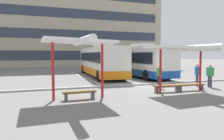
{
  "coord_description": "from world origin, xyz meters",
  "views": [
    {
      "loc": [
        -8.8,
        -13.7,
        2.37
      ],
      "look_at": [
        -2.54,
        3.25,
        1.08
      ],
      "focal_mm": 34.94,
      "sensor_mm": 36.0,
      "label": 1
    }
  ],
  "objects_px": {
    "bench_0": "(80,93)",
    "waiting_shelter_0": "(79,43)",
    "coach_bus_1": "(135,61)",
    "waiting_shelter_1": "(184,49)",
    "bench_1": "(167,87)",
    "coach_bus_0": "(100,61)",
    "bench_2": "(191,85)",
    "waiting_passenger_1": "(159,74)",
    "waiting_passenger_2": "(197,73)",
    "waiting_passenger_0": "(210,74)"
  },
  "relations": [
    {
      "from": "waiting_passenger_1",
      "to": "waiting_passenger_2",
      "type": "distance_m",
      "value": 3.05
    },
    {
      "from": "waiting_shelter_1",
      "to": "coach_bus_0",
      "type": "bearing_deg",
      "value": 98.61
    },
    {
      "from": "waiting_shelter_1",
      "to": "waiting_passenger_0",
      "type": "bearing_deg",
      "value": 19.66
    },
    {
      "from": "coach_bus_1",
      "to": "bench_2",
      "type": "distance_m",
      "value": 10.3
    },
    {
      "from": "waiting_shelter_0",
      "to": "bench_0",
      "type": "bearing_deg",
      "value": 90.0
    },
    {
      "from": "bench_1",
      "to": "coach_bus_0",
      "type": "bearing_deg",
      "value": 94.49
    },
    {
      "from": "bench_0",
      "to": "waiting_passenger_0",
      "type": "distance_m",
      "value": 9.89
    },
    {
      "from": "waiting_shelter_0",
      "to": "bench_1",
      "type": "xyz_separation_m",
      "value": [
        5.66,
        0.38,
        -2.63
      ]
    },
    {
      "from": "waiting_shelter_0",
      "to": "waiting_shelter_1",
      "type": "xyz_separation_m",
      "value": [
        6.56,
        -0.06,
        -0.27
      ]
    },
    {
      "from": "coach_bus_1",
      "to": "waiting_passenger_2",
      "type": "distance_m",
      "value": 8.78
    },
    {
      "from": "coach_bus_1",
      "to": "waiting_shelter_1",
      "type": "xyz_separation_m",
      "value": [
        -1.83,
        -10.6,
        1.09
      ]
    },
    {
      "from": "bench_0",
      "to": "coach_bus_0",
      "type": "bearing_deg",
      "value": 67.9
    },
    {
      "from": "bench_1",
      "to": "waiting_shelter_1",
      "type": "bearing_deg",
      "value": -26.4
    },
    {
      "from": "waiting_shelter_0",
      "to": "waiting_passenger_1",
      "type": "xyz_separation_m",
      "value": [
        6.29,
        2.3,
        -2.03
      ]
    },
    {
      "from": "coach_bus_1",
      "to": "waiting_shelter_0",
      "type": "xyz_separation_m",
      "value": [
        -8.39,
        -10.53,
        1.36
      ]
    },
    {
      "from": "waiting_passenger_1",
      "to": "waiting_passenger_2",
      "type": "xyz_separation_m",
      "value": [
        3.02,
        -0.47,
        0.03
      ]
    },
    {
      "from": "coach_bus_0",
      "to": "waiting_passenger_1",
      "type": "distance_m",
      "value": 9.64
    },
    {
      "from": "waiting_shelter_0",
      "to": "waiting_passenger_0",
      "type": "bearing_deg",
      "value": 6.38
    },
    {
      "from": "bench_2",
      "to": "coach_bus_1",
      "type": "bearing_deg",
      "value": 84.8
    },
    {
      "from": "waiting_shelter_0",
      "to": "bench_0",
      "type": "distance_m",
      "value": 2.63
    },
    {
      "from": "waiting_shelter_1",
      "to": "waiting_passenger_2",
      "type": "distance_m",
      "value": 3.76
    },
    {
      "from": "coach_bus_1",
      "to": "bench_1",
      "type": "xyz_separation_m",
      "value": [
        -2.73,
        -10.15,
        -1.28
      ]
    },
    {
      "from": "waiting_shelter_1",
      "to": "waiting_passenger_2",
      "type": "relative_size",
      "value": 2.69
    },
    {
      "from": "coach_bus_0",
      "to": "waiting_shelter_0",
      "type": "distance_m",
      "value": 12.79
    },
    {
      "from": "waiting_shelter_0",
      "to": "waiting_passenger_0",
      "type": "xyz_separation_m",
      "value": [
        9.81,
        1.1,
        -2.01
      ]
    },
    {
      "from": "bench_0",
      "to": "waiting_shelter_0",
      "type": "bearing_deg",
      "value": -90.0
    },
    {
      "from": "bench_0",
      "to": "bench_1",
      "type": "relative_size",
      "value": 0.99
    },
    {
      "from": "coach_bus_0",
      "to": "waiting_passenger_1",
      "type": "xyz_separation_m",
      "value": [
        1.52,
        -9.5,
        -0.67
      ]
    },
    {
      "from": "bench_2",
      "to": "waiting_passenger_1",
      "type": "height_order",
      "value": "waiting_passenger_1"
    },
    {
      "from": "bench_1",
      "to": "waiting_passenger_2",
      "type": "bearing_deg",
      "value": 21.67
    },
    {
      "from": "coach_bus_0",
      "to": "waiting_shelter_0",
      "type": "height_order",
      "value": "coach_bus_0"
    },
    {
      "from": "bench_1",
      "to": "waiting_passenger_0",
      "type": "xyz_separation_m",
      "value": [
        4.15,
        0.71,
        0.63
      ]
    },
    {
      "from": "waiting_shelter_0",
      "to": "bench_2",
      "type": "distance_m",
      "value": 7.92
    },
    {
      "from": "coach_bus_1",
      "to": "bench_0",
      "type": "height_order",
      "value": "coach_bus_1"
    },
    {
      "from": "bench_1",
      "to": "waiting_passenger_2",
      "type": "relative_size",
      "value": 1.06
    },
    {
      "from": "coach_bus_0",
      "to": "bench_2",
      "type": "relative_size",
      "value": 6.58
    },
    {
      "from": "bench_1",
      "to": "waiting_passenger_0",
      "type": "distance_m",
      "value": 4.26
    },
    {
      "from": "waiting_shelter_0",
      "to": "waiting_passenger_1",
      "type": "height_order",
      "value": "waiting_shelter_0"
    },
    {
      "from": "waiting_shelter_1",
      "to": "bench_1",
      "type": "height_order",
      "value": "waiting_shelter_1"
    },
    {
      "from": "waiting_shelter_0",
      "to": "bench_1",
      "type": "distance_m",
      "value": 6.25
    },
    {
      "from": "bench_0",
      "to": "waiting_passenger_1",
      "type": "height_order",
      "value": "waiting_passenger_1"
    },
    {
      "from": "waiting_passenger_1",
      "to": "bench_1",
      "type": "bearing_deg",
      "value": -108.07
    },
    {
      "from": "bench_2",
      "to": "waiting_passenger_2",
      "type": "bearing_deg",
      "value": 38.76
    },
    {
      "from": "waiting_shelter_0",
      "to": "bench_0",
      "type": "xyz_separation_m",
      "value": [
        -0.0,
        0.06,
        -2.63
      ]
    },
    {
      "from": "coach_bus_0",
      "to": "waiting_shelter_1",
      "type": "bearing_deg",
      "value": -81.39
    },
    {
      "from": "bench_0",
      "to": "waiting_passenger_1",
      "type": "relative_size",
      "value": 1.08
    },
    {
      "from": "waiting_passenger_0",
      "to": "coach_bus_0",
      "type": "bearing_deg",
      "value": 115.26
    },
    {
      "from": "coach_bus_1",
      "to": "waiting_shelter_0",
      "type": "relative_size",
      "value": 2.86
    },
    {
      "from": "waiting_passenger_1",
      "to": "waiting_passenger_0",
      "type": "bearing_deg",
      "value": -18.81
    },
    {
      "from": "bench_0",
      "to": "bench_1",
      "type": "distance_m",
      "value": 5.67
    }
  ]
}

